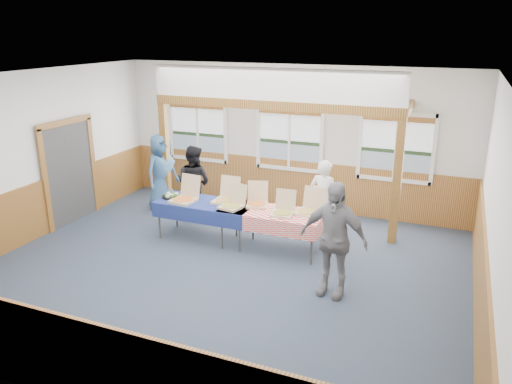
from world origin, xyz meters
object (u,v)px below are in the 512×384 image
table_left (206,205)px  woman_black (194,183)px  woman_white (324,200)px  person_grey (333,239)px  man_blue (162,171)px  table_right (272,214)px

table_left → woman_black: woman_black is taller
woman_white → woman_black: bearing=11.4°
woman_white → person_grey: (0.68, -2.02, 0.11)m
man_blue → person_grey: 5.10m
table_right → woman_white: bearing=43.4°
table_right → woman_white: (0.74, 0.86, 0.09)m
table_left → person_grey: size_ratio=1.12×
table_left → table_right: same height
table_left → person_grey: person_grey is taller
table_left → woman_black: bearing=145.1°
woman_white → man_blue: bearing=6.2°
woman_black → table_right: bearing=161.7°
woman_black → person_grey: (3.51, -2.02, 0.10)m
woman_black → man_blue: (-1.01, 0.35, 0.05)m
table_right → table_left: bearing=174.6°
woman_black → table_left: bearing=134.4°
person_grey → woman_black: bearing=158.0°
table_right → man_blue: bearing=152.7°
table_right → person_grey: size_ratio=1.09×
person_grey → man_blue: bearing=160.2°
man_blue → table_left: bearing=-110.8°
table_left → man_blue: size_ratio=1.18×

